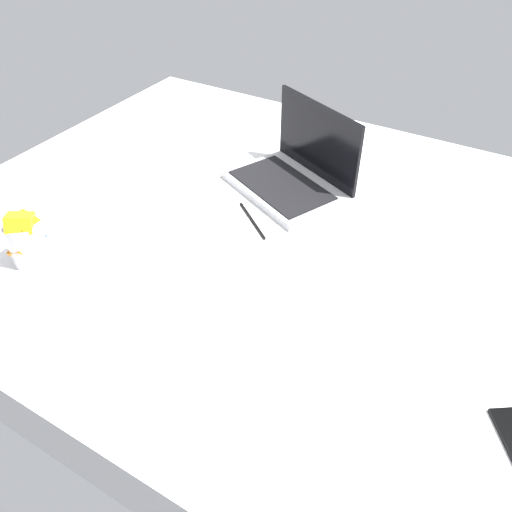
{
  "coord_description": "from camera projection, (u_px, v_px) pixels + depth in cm",
  "views": [
    {
      "loc": [
        47.85,
        -93.42,
        96.9
      ],
      "look_at": [
        4.21,
        -19.02,
        24.0
      ],
      "focal_mm": 35.27,
      "sensor_mm": 36.0,
      "label": 1
    }
  ],
  "objects": [
    {
      "name": "bed_mattress",
      "position": [
        278.0,
        254.0,
        1.37
      ],
      "size": [
        180.0,
        140.0,
        18.0
      ],
      "primitive_type": "cube",
      "color": "white",
      "rests_on": "ground"
    },
    {
      "name": "snack_cup",
      "position": [
        27.0,
        239.0,
        1.17
      ],
      "size": [
        9.32,
        9.37,
        14.62
      ],
      "color": "silver",
      "rests_on": "bed_mattress"
    },
    {
      "name": "charger_cable",
      "position": [
        252.0,
        220.0,
        1.33
      ],
      "size": [
        13.86,
        10.82,
        0.6
      ],
      "primitive_type": "cube",
      "rotation": [
        0.0,
        0.0,
        -0.65
      ],
      "color": "black",
      "rests_on": "bed_mattress"
    },
    {
      "name": "laptop",
      "position": [
        294.0,
        173.0,
        1.43
      ],
      "size": [
        39.57,
        34.64,
        23.0
      ],
      "rotation": [
        0.0,
        0.0,
        -0.43
      ],
      "color": "#B7BABC",
      "rests_on": "bed_mattress"
    }
  ]
}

